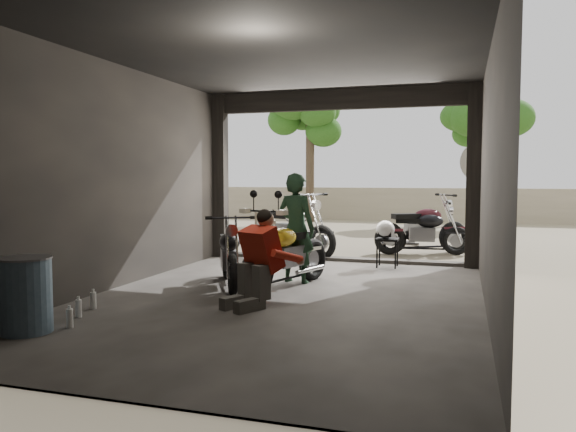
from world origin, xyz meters
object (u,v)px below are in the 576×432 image
Objects in this scene: helmet at (385,229)px; oil_drum at (26,296)px; rider at (296,229)px; mechanic at (254,261)px; stool at (387,243)px; left_bike at (229,251)px; outside_bike_a at (292,225)px; sign_post at (481,182)px; main_bike at (287,247)px; outside_bike_c at (424,228)px; outside_bike_b at (422,224)px.

oil_drum is (-2.93, -5.27, -0.29)m from helmet.
rider is 3.92m from oil_drum.
stool is at bearing 98.00° from mechanic.
left_bike is 0.83× the size of outside_bike_a.
rider is (0.85, 0.54, 0.30)m from left_bike.
sign_post is at bearing 33.36° from stool.
main_bike is 2.46m from helmet.
main_bike is 0.93× the size of outside_bike_a.
sign_post is (1.59, 1.03, 0.82)m from helmet.
stool is 0.67× the size of oil_drum.
main_bike is 5.11× the size of helmet.
outside_bike_c is (2.52, 1.06, -0.09)m from outside_bike_a.
left_bike is 3.07m from oil_drum.
outside_bike_a is at bearing -162.21° from sign_post.
mechanic is (0.83, -1.16, 0.05)m from left_bike.
outside_bike_b is (2.43, 4.50, 0.09)m from left_bike.
outside_bike_b is 0.17m from outside_bike_c.
main_bike is 1.08× the size of outside_bike_c.
mechanic is 2.52m from oil_drum.
outside_bike_a is at bearing 124.60° from main_bike.
rider is 1.72m from mechanic.
outside_bike_a reaches higher than mechanic.
helmet is at bearing 81.85° from main_bike.
outside_bike_b is (2.47, 1.20, -0.02)m from outside_bike_a.
left_bike is 1.05m from rider.
main_bike is at bearing -117.95° from stool.
main_bike is 1.06× the size of rider.
outside_bike_c reaches higher than left_bike.
rider is (-1.57, -3.96, 0.21)m from outside_bike_b.
outside_bike_b is 2.18m from helmet.
mechanic is 1.49× the size of oil_drum.
mechanic is at bearing 43.81° from oil_drum.
left_bike is 3.30m from outside_bike_a.
oil_drum is 7.83m from sign_post.
outside_bike_a is 1.14× the size of rider.
helmet is 2.07m from sign_post.
sign_post is (1.06, -0.96, 0.96)m from outside_bike_c.
outside_bike_b is at bearing -39.87° from outside_bike_a.
left_bike is 1.35× the size of mechanic.
stool is (1.98, 2.38, -0.08)m from left_bike.
left_bike is 0.95× the size of rider.
mechanic is at bearing 132.85° from outside_bike_b.
left_bike is 1.43m from mechanic.
main_bike is 2.24× the size of oil_drum.
mechanic is 2.21× the size of stool.
outside_bike_c is (1.66, 4.17, -0.04)m from main_bike.
outside_bike_b reaches higher than left_bike.
outside_bike_a reaches higher than outside_bike_c.
outside_bike_c is (0.05, -0.14, -0.07)m from outside_bike_b.
left_bike is at bearing 120.30° from outside_bike_b.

